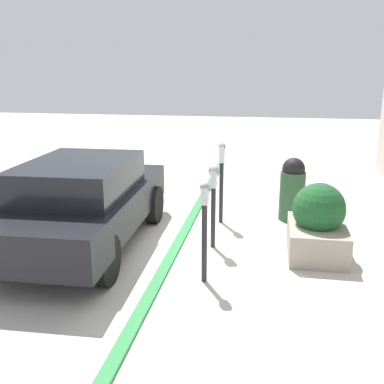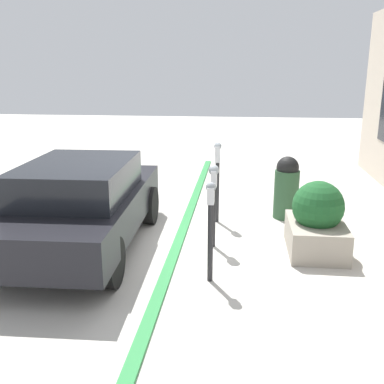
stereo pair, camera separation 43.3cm
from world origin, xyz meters
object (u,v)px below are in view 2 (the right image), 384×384
at_px(parking_meter_middle, 217,171).
at_px(trash_bin, 287,187).
at_px(parked_car_front, 83,203).
at_px(parking_meter_second, 214,190).
at_px(planter_box, 317,222).
at_px(parking_meter_nearest, 211,219).

relative_size(parking_meter_middle, trash_bin, 1.25).
bearing_deg(parking_meter_middle, parked_car_front, 127.13).
xyz_separation_m(parking_meter_second, parked_car_front, (-0.30, 2.04, -0.19)).
height_order(parking_meter_middle, planter_box, parking_meter_middle).
bearing_deg(trash_bin, parked_car_front, 119.98).
bearing_deg(parked_car_front, parking_meter_nearest, -115.49).
bearing_deg(parking_meter_second, planter_box, -91.10).
distance_m(parking_meter_nearest, trash_bin, 3.13).
distance_m(parked_car_front, trash_bin, 3.86).
bearing_deg(parking_meter_middle, trash_bin, -73.49).
distance_m(parking_meter_nearest, planter_box, 2.02).
xyz_separation_m(parking_meter_nearest, parking_meter_middle, (2.46, 0.05, 0.08)).
bearing_deg(planter_box, parking_meter_middle, 52.16).
xyz_separation_m(planter_box, trash_bin, (1.66, 0.32, 0.12)).
relative_size(parking_meter_nearest, trash_bin, 1.16).
bearing_deg(parking_meter_nearest, planter_box, -53.10).
bearing_deg(parking_meter_second, parking_meter_middle, 0.37).
distance_m(parking_meter_middle, trash_bin, 1.41).
distance_m(parking_meter_middle, planter_box, 2.12).
bearing_deg(parking_meter_nearest, parking_meter_middle, 1.06).
xyz_separation_m(parking_meter_nearest, parking_meter_second, (1.22, 0.04, 0.06)).
bearing_deg(parking_meter_nearest, parking_meter_second, 1.76).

